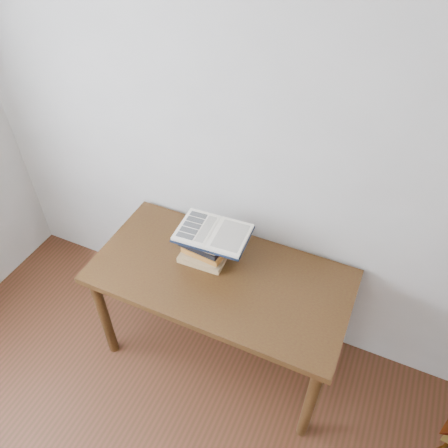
% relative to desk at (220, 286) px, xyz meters
% --- Properties ---
extents(desk, '(1.37, 0.68, 0.73)m').
position_rel_desk_xyz_m(desk, '(0.00, 0.00, 0.00)').
color(desk, '#422E10').
rests_on(desk, ground).
extents(book_stack, '(0.26, 0.20, 0.19)m').
position_rel_desk_xyz_m(book_stack, '(-0.13, 0.07, 0.19)').
color(book_stack, '#A28D53').
rests_on(book_stack, desk).
extents(open_book, '(0.38, 0.28, 0.03)m').
position_rel_desk_xyz_m(open_book, '(-0.08, 0.08, 0.30)').
color(open_book, black).
rests_on(open_book, book_stack).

